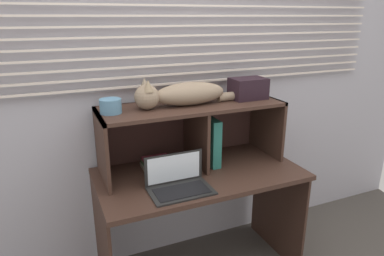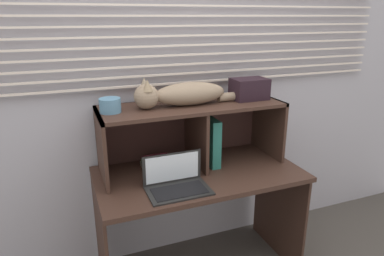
% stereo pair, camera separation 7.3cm
% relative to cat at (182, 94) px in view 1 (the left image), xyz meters
% --- Properties ---
extents(back_panel_with_blinds, '(4.40, 0.08, 2.50)m').
position_rel_cat_xyz_m(back_panel_with_blinds, '(0.07, 0.25, 0.01)').
color(back_panel_with_blinds, '#AFADB9').
rests_on(back_panel_with_blinds, ground).
extents(desk, '(1.28, 0.67, 0.76)m').
position_rel_cat_xyz_m(desk, '(0.07, -0.12, -0.64)').
color(desk, '#3E271F').
rests_on(desk, ground).
extents(hutch_shelf_unit, '(1.16, 0.40, 0.41)m').
position_rel_cat_xyz_m(hutch_shelf_unit, '(0.07, 0.03, -0.19)').
color(hutch_shelf_unit, '#3E271F').
rests_on(hutch_shelf_unit, desk).
extents(cat, '(0.77, 0.16, 0.18)m').
position_rel_cat_xyz_m(cat, '(0.00, 0.00, 0.00)').
color(cat, gray).
rests_on(cat, hutch_shelf_unit).
extents(laptop, '(0.35, 0.22, 0.19)m').
position_rel_cat_xyz_m(laptop, '(-0.13, -0.28, -0.44)').
color(laptop, black).
rests_on(laptop, desk).
extents(binder_upright, '(0.06, 0.26, 0.31)m').
position_rel_cat_xyz_m(binder_upright, '(0.19, -0.00, -0.33)').
color(binder_upright, '#277166').
rests_on(binder_upright, desk).
extents(book_stack, '(0.18, 0.22, 0.07)m').
position_rel_cat_xyz_m(book_stack, '(-0.16, -0.00, -0.45)').
color(book_stack, tan).
rests_on(book_stack, desk).
extents(small_basket, '(0.12, 0.12, 0.08)m').
position_rel_cat_xyz_m(small_basket, '(-0.43, -0.00, -0.03)').
color(small_basket, '#5585A6').
rests_on(small_basket, hutch_shelf_unit).
extents(storage_box, '(0.23, 0.16, 0.14)m').
position_rel_cat_xyz_m(storage_box, '(0.47, -0.00, -0.00)').
color(storage_box, black).
rests_on(storage_box, hutch_shelf_unit).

